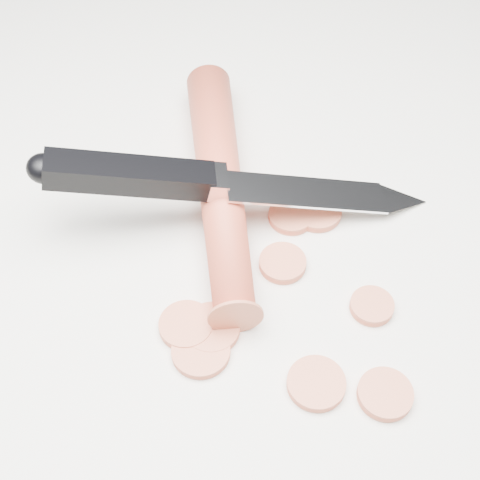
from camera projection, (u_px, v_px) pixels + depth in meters
ground at (238, 268)px, 0.45m from camera, size 2.40×2.40×0.00m
carrot at (220, 183)px, 0.48m from camera, size 0.14×0.21×0.03m
carrot_slice_0 at (186, 325)px, 0.42m from camera, size 0.03×0.03×0.01m
carrot_slice_1 at (283, 263)px, 0.45m from camera, size 0.03×0.03×0.01m
carrot_slice_2 at (291, 216)px, 0.48m from camera, size 0.03×0.03×0.01m
carrot_slice_3 at (385, 394)px, 0.39m from camera, size 0.03×0.03×0.01m
carrot_slice_4 at (317, 211)px, 0.48m from camera, size 0.04×0.04×0.01m
carrot_slice_5 at (201, 351)px, 0.41m from camera, size 0.04×0.04×0.01m
carrot_slice_6 at (372, 306)px, 0.43m from camera, size 0.03×0.03×0.01m
carrot_slice_7 at (316, 383)px, 0.40m from camera, size 0.04×0.04×0.01m
carrot_slice_8 at (211, 328)px, 0.42m from camera, size 0.04×0.04×0.01m
kitchen_knife at (240, 180)px, 0.45m from camera, size 0.25×0.17×0.07m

